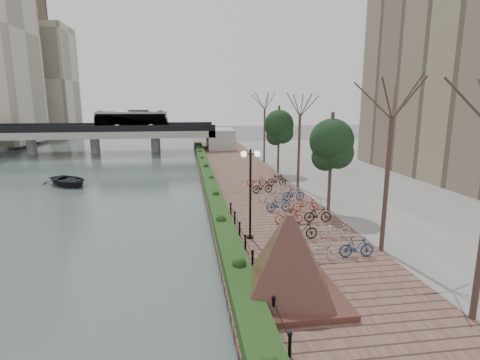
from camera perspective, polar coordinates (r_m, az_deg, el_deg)
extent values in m
plane|color=#59595B|center=(16.08, -2.57, -16.50)|extent=(220.00, 220.00, 0.00)
cube|color=#3F4F49|center=(42.11, -27.01, 0.06)|extent=(30.00, 130.00, 0.02)
cube|color=brown|center=(32.88, 1.32, -1.18)|extent=(8.00, 75.00, 0.50)
cube|color=slate|center=(38.84, 25.29, -0.31)|extent=(24.00, 75.00, 0.50)
cube|color=#183E16|center=(34.83, -4.88, 0.44)|extent=(1.10, 56.00, 0.60)
cylinder|color=black|center=(11.66, 7.59, -23.77)|extent=(0.10, 0.10, 0.70)
cylinder|color=black|center=(13.28, 5.13, -18.88)|extent=(0.10, 0.10, 0.70)
cylinder|color=black|center=(14.99, 3.31, -15.05)|extent=(0.10, 0.10, 0.70)
cylinder|color=black|center=(16.77, 1.92, -12.01)|extent=(0.10, 0.10, 0.70)
cylinder|color=black|center=(18.59, 0.82, -9.56)|extent=(0.10, 0.10, 0.70)
cylinder|color=black|center=(20.45, -0.07, -7.54)|extent=(0.10, 0.10, 0.70)
cylinder|color=black|center=(22.33, -0.80, -5.86)|extent=(0.10, 0.10, 0.70)
cylinder|color=black|center=(24.23, -1.42, -4.45)|extent=(0.10, 0.10, 0.70)
cube|color=#43281D|center=(14.65, 7.29, -16.86)|extent=(3.89, 3.89, 0.23)
pyramid|color=#43281D|center=(13.96, 7.46, -11.08)|extent=(6.02, 6.02, 2.97)
cylinder|color=black|center=(19.52, 1.59, -2.24)|extent=(0.12, 0.12, 4.78)
cylinder|color=black|center=(19.12, 1.62, 3.99)|extent=(0.70, 0.06, 0.06)
sphere|color=white|center=(19.06, 0.58, 3.97)|extent=(0.32, 0.32, 0.32)
sphere|color=white|center=(19.18, 2.65, 4.01)|extent=(0.32, 0.32, 0.32)
imported|color=brown|center=(20.14, 7.61, -6.38)|extent=(0.75, 0.62, 1.75)
imported|color=#AEAEB3|center=(17.79, 12.13, -10.49)|extent=(0.60, 1.71, 0.90)
imported|color=black|center=(20.07, 9.56, -7.64)|extent=(0.47, 1.66, 1.00)
imported|color=maroon|center=(22.44, 7.54, -5.60)|extent=(0.60, 1.71, 0.90)
imported|color=navy|center=(24.84, 5.92, -3.74)|extent=(0.47, 1.66, 1.00)
imported|color=#AEAEB3|center=(27.29, 4.59, -2.40)|extent=(0.60, 1.71, 0.90)
imported|color=black|center=(29.75, 3.49, -1.10)|extent=(0.47, 1.66, 1.00)
imported|color=maroon|center=(32.25, 2.56, -0.17)|extent=(0.60, 1.72, 0.90)
imported|color=navy|center=(18.45, 17.46, -9.79)|extent=(0.47, 1.66, 1.00)
imported|color=#AEAEB3|center=(20.69, 14.35, -7.40)|extent=(0.60, 1.71, 0.90)
imported|color=black|center=(22.97, 11.88, -5.22)|extent=(0.47, 1.66, 1.00)
imported|color=maroon|center=(25.34, 9.88, -3.65)|extent=(0.60, 1.71, 0.90)
imported|color=navy|center=(27.73, 8.23, -2.15)|extent=(0.47, 1.66, 1.00)
imported|color=#AEAEB3|center=(30.17, 6.84, -1.08)|extent=(0.60, 1.71, 0.90)
imported|color=black|center=(32.62, 5.67, 0.01)|extent=(0.47, 1.66, 1.00)
cube|color=#9C9B97|center=(60.83, -21.34, 6.61)|extent=(36.00, 8.00, 1.00)
cube|color=black|center=(56.98, -22.27, 7.21)|extent=(36.00, 0.15, 0.90)
cube|color=black|center=(64.57, -20.64, 7.76)|extent=(36.00, 0.15, 0.90)
cylinder|color=#9C9B97|center=(63.61, -29.16, 4.54)|extent=(1.40, 1.40, 2.50)
cylinder|color=#9C9B97|center=(60.99, -21.22, 4.98)|extent=(1.40, 1.40, 2.50)
cylinder|color=#9C9B97|center=(59.62, -12.73, 5.35)|extent=(1.40, 1.40, 2.50)
imported|color=silver|center=(59.69, -16.11, 8.80)|extent=(2.52, 10.77, 3.00)
imported|color=black|center=(38.15, -24.65, -0.05)|extent=(5.76, 5.81, 0.99)
cube|color=#BFB39F|center=(99.40, -27.60, 13.28)|extent=(12.00, 12.00, 24.00)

